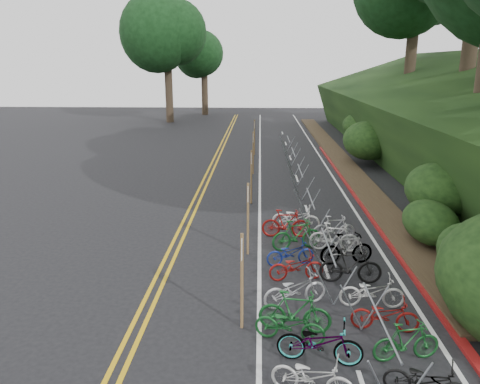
# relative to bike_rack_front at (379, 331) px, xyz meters

# --- Properties ---
(ground) EXTENTS (120.00, 120.00, 0.00)m
(ground) POSITION_rel_bike_rack_front_xyz_m (-3.49, 1.10, -0.90)
(ground) COLOR black
(ground) RESTS_ON ground
(road_markings) EXTENTS (7.47, 80.00, 0.01)m
(road_markings) POSITION_rel_bike_rack_front_xyz_m (-2.86, 11.19, -0.90)
(road_markings) COLOR gold
(road_markings) RESTS_ON ground
(red_curb) EXTENTS (0.25, 28.00, 0.10)m
(red_curb) POSITION_rel_bike_rack_front_xyz_m (2.21, 13.10, -0.85)
(red_curb) COLOR maroon
(red_curb) RESTS_ON ground
(embankment) EXTENTS (14.30, 48.14, 9.11)m
(embankment) POSITION_rel_bike_rack_front_xyz_m (9.47, 20.13, 1.67)
(embankment) COLOR black
(embankment) RESTS_ON ground
(bike_rack_front) EXTENTS (1.17, 3.14, 1.23)m
(bike_rack_front) POSITION_rel_bike_rack_front_xyz_m (0.00, 0.00, 0.00)
(bike_rack_front) COLOR slate
(bike_rack_front) RESTS_ON ground
(bike_racks_rest) EXTENTS (1.14, 23.00, 1.17)m
(bike_racks_rest) POSITION_rel_bike_rack_front_xyz_m (-0.49, 14.10, -0.05)
(bike_racks_rest) COLOR slate
(bike_racks_rest) RESTS_ON ground
(signpost_near) EXTENTS (0.08, 0.40, 2.46)m
(signpost_near) POSITION_rel_bike_rack_front_xyz_m (-2.92, 1.48, 0.51)
(signpost_near) COLOR brown
(signpost_near) RESTS_ON ground
(signposts_rest) EXTENTS (0.08, 18.40, 2.50)m
(signposts_rest) POSITION_rel_bike_rack_front_xyz_m (-2.89, 15.10, 0.53)
(signposts_rest) COLOR brown
(signposts_rest) RESTS_ON ground
(bike_front) EXTENTS (0.98, 1.76, 0.88)m
(bike_front) POSITION_rel_bike_rack_front_xyz_m (-1.78, 0.94, -0.46)
(bike_front) COLOR #144C1E
(bike_front) RESTS_ON ground
(bike_valet) EXTENTS (3.39, 12.38, 1.09)m
(bike_valet) POSITION_rel_bike_rack_front_xyz_m (-0.63, 3.28, -0.42)
(bike_valet) COLOR #9E9EA3
(bike_valet) RESTS_ON ground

